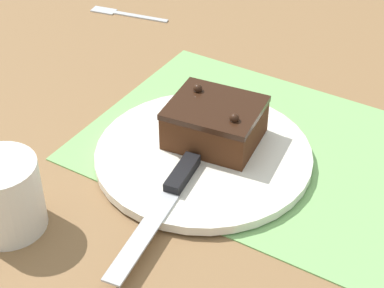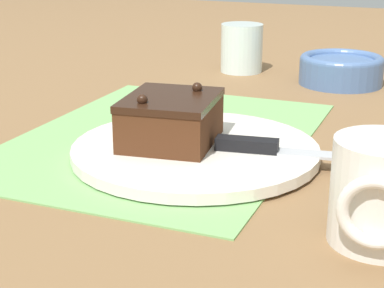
% 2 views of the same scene
% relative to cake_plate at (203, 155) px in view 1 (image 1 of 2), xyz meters
% --- Properties ---
extents(ground_plane, '(3.00, 3.00, 0.00)m').
position_rel_cake_plate_xyz_m(ground_plane, '(-0.05, -0.06, -0.01)').
color(ground_plane, olive).
extents(placemat_woven, '(0.46, 0.34, 0.00)m').
position_rel_cake_plate_xyz_m(placemat_woven, '(-0.05, -0.06, -0.01)').
color(placemat_woven, '#7AB266').
rests_on(placemat_woven, ground_plane).
extents(cake_plate, '(0.28, 0.28, 0.01)m').
position_rel_cake_plate_xyz_m(cake_plate, '(0.00, 0.00, 0.00)').
color(cake_plate, white).
rests_on(cake_plate, placemat_woven).
extents(chocolate_cake, '(0.13, 0.11, 0.06)m').
position_rel_cake_plate_xyz_m(chocolate_cake, '(0.00, -0.03, 0.03)').
color(chocolate_cake, '#472614').
rests_on(chocolate_cake, cake_plate).
extents(serving_knife, '(0.05, 0.22, 0.01)m').
position_rel_cake_plate_xyz_m(serving_knife, '(-0.01, 0.10, 0.01)').
color(serving_knife, black).
rests_on(serving_knife, cake_plate).
extents(coffee_mug, '(0.10, 0.09, 0.09)m').
position_rel_cake_plate_xyz_m(coffee_mug, '(0.13, 0.22, 0.03)').
color(coffee_mug, silver).
rests_on(coffee_mug, ground_plane).
extents(dessert_fork, '(0.15, 0.04, 0.01)m').
position_rel_cake_plate_xyz_m(dessert_fork, '(0.35, -0.29, -0.01)').
color(dessert_fork, '#B7BABF').
rests_on(dessert_fork, ground_plane).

